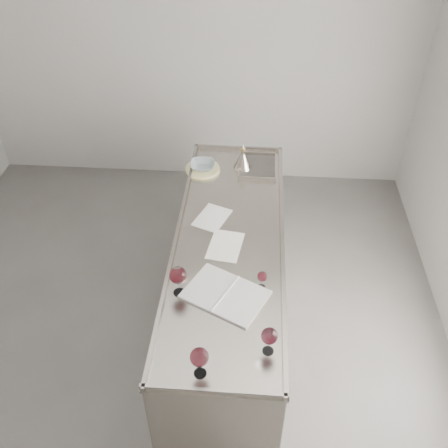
# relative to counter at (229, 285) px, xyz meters

# --- Properties ---
(room_shell) EXTENTS (4.54, 5.04, 2.84)m
(room_shell) POSITION_rel_counter_xyz_m (-0.50, -0.30, 0.93)
(room_shell) COLOR #514E4C
(room_shell) RESTS_ON ground
(counter) EXTENTS (0.77, 2.42, 0.97)m
(counter) POSITION_rel_counter_xyz_m (0.00, 0.00, 0.00)
(counter) COLOR gray
(counter) RESTS_ON ground
(wine_glass_left) EXTENTS (0.11, 0.11, 0.21)m
(wine_glass_left) POSITION_rel_counter_xyz_m (-0.28, -0.52, 0.62)
(wine_glass_left) COLOR white
(wine_glass_left) RESTS_ON counter
(wine_glass_middle) EXTENTS (0.10, 0.10, 0.20)m
(wine_glass_middle) POSITION_rel_counter_xyz_m (-0.08, -1.08, 0.61)
(wine_glass_middle) COLOR white
(wine_glass_middle) RESTS_ON counter
(wine_glass_right) EXTENTS (0.09, 0.09, 0.18)m
(wine_glass_right) POSITION_rel_counter_xyz_m (0.27, -0.91, 0.60)
(wine_glass_right) COLOR white
(wine_glass_right) RESTS_ON counter
(wine_glass_small) EXTENTS (0.06, 0.06, 0.13)m
(wine_glass_small) POSITION_rel_counter_xyz_m (0.23, -0.44, 0.56)
(wine_glass_small) COLOR white
(wine_glass_small) RESTS_ON counter
(notebook) EXTENTS (0.58, 0.52, 0.02)m
(notebook) POSITION_rel_counter_xyz_m (0.01, -0.52, 0.47)
(notebook) COLOR white
(notebook) RESTS_ON counter
(loose_paper_top) EXTENTS (0.26, 0.34, 0.00)m
(loose_paper_top) POSITION_rel_counter_xyz_m (-0.02, -0.07, 0.47)
(loose_paper_top) COLOR white
(loose_paper_top) RESTS_ON counter
(loose_paper_under) EXTENTS (0.30, 0.34, 0.00)m
(loose_paper_under) POSITION_rel_counter_xyz_m (-0.14, 0.22, 0.47)
(loose_paper_under) COLOR white
(loose_paper_under) RESTS_ON counter
(trivet) EXTENTS (0.32, 0.32, 0.02)m
(trivet) POSITION_rel_counter_xyz_m (-0.28, 0.84, 0.48)
(trivet) COLOR #CBC383
(trivet) RESTS_ON counter
(ceramic_bowl) EXTENTS (0.21, 0.21, 0.05)m
(ceramic_bowl) POSITION_rel_counter_xyz_m (-0.28, 0.84, 0.51)
(ceramic_bowl) COLOR gray
(ceramic_bowl) RESTS_ON trivet
(wine_funnel) EXTENTS (0.15, 0.15, 0.23)m
(wine_funnel) POSITION_rel_counter_xyz_m (0.05, 0.91, 0.54)
(wine_funnel) COLOR gray
(wine_funnel) RESTS_ON counter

